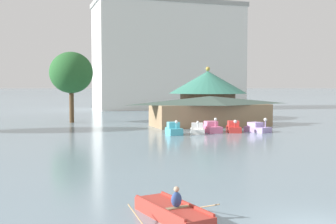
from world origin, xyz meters
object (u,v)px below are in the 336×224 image
pedal_boat_white (197,129)px  background_building_block (168,56)px  green_roof_pavilion (208,91)px  shoreline_tree_mid (71,73)px  pedal_boat_pink (212,128)px  pedal_boat_cyan (174,130)px  pedal_boat_red (234,128)px  pedal_boat_lavender (257,128)px  boathouse (210,110)px  rowboat_with_rower (173,212)px

pedal_boat_white → background_building_block: size_ratio=0.09×
green_roof_pavilion → shoreline_tree_mid: size_ratio=1.24×
pedal_boat_pink → pedal_boat_cyan: bearing=-75.1°
pedal_boat_red → pedal_boat_lavender: bearing=90.9°
pedal_boat_pink → pedal_boat_red: pedal_boat_pink is taller
green_roof_pavilion → shoreline_tree_mid: (-21.60, -1.44, 2.64)m
pedal_boat_cyan → shoreline_tree_mid: 22.17m
shoreline_tree_mid → pedal_boat_pink: bearing=-52.5°
shoreline_tree_mid → boathouse: bearing=-32.6°
pedal_boat_pink → boathouse: boathouse is taller
pedal_boat_white → shoreline_tree_mid: 23.29m
pedal_boat_cyan → background_building_block: 56.49m
pedal_boat_red → boathouse: 7.97m
background_building_block → pedal_boat_red: bearing=-99.5°
pedal_boat_white → pedal_boat_red: 4.57m
pedal_boat_cyan → background_building_block: size_ratio=0.07×
green_roof_pavilion → background_building_block: 33.40m
background_building_block → shoreline_tree_mid: bearing=-126.7°
pedal_boat_lavender → green_roof_pavilion: size_ratio=0.25×
pedal_boat_red → shoreline_tree_mid: size_ratio=0.33×
pedal_boat_pink → pedal_boat_red: bearing=82.8°
pedal_boat_white → pedal_boat_pink: (2.06, 0.80, 0.05)m
shoreline_tree_mid → pedal_boat_white: bearing=-58.0°
pedal_boat_red → rowboat_with_rower: bearing=-11.7°
pedal_boat_white → boathouse: bearing=167.7°
pedal_boat_cyan → boathouse: boathouse is taller
pedal_boat_white → green_roof_pavilion: 22.93m
pedal_boat_lavender → shoreline_tree_mid: size_ratio=0.31×
pedal_boat_lavender → pedal_boat_pink: bearing=-123.1°
pedal_boat_pink → pedal_boat_lavender: size_ratio=0.90×
pedal_boat_lavender → shoreline_tree_mid: (-18.96, 19.39, 6.65)m
pedal_boat_pink → boathouse: (2.93, 7.36, 1.54)m
pedal_boat_white → green_roof_pavilion: green_roof_pavilion is taller
rowboat_with_rower → pedal_boat_pink: 32.41m
boathouse → shoreline_tree_mid: (-16.83, 10.77, 5.05)m
boathouse → background_building_block: background_building_block is taller
rowboat_with_rower → background_building_block: background_building_block is taller
pedal_boat_lavender → pedal_boat_red: bearing=-126.6°
rowboat_with_rower → pedal_boat_cyan: 29.63m
pedal_boat_cyan → pedal_boat_white: 2.80m
pedal_boat_red → background_building_block: size_ratio=0.10×
pedal_boat_lavender → boathouse: size_ratio=0.19×
pedal_boat_lavender → background_building_block: bearing=154.3°
pedal_boat_pink → green_roof_pavilion: green_roof_pavilion is taller
rowboat_with_rower → pedal_boat_lavender: size_ratio=1.35×
pedal_boat_white → pedal_boat_red: pedal_boat_white is taller
pedal_boat_white → pedal_boat_lavender: (7.12, -0.47, -0.01)m
pedal_boat_cyan → boathouse: (7.78, 8.37, 1.50)m
rowboat_with_rower → shoreline_tree_mid: (0.32, 47.25, 6.81)m
pedal_boat_pink → green_roof_pavilion: bearing=161.5°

